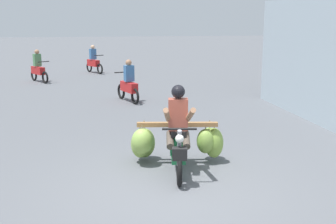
{
  "coord_description": "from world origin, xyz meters",
  "views": [
    {
      "loc": [
        -1.24,
        -6.37,
        2.71
      ],
      "look_at": [
        0.24,
        1.8,
        0.9
      ],
      "focal_mm": 46.17,
      "sensor_mm": 36.0,
      "label": 1
    }
  ],
  "objects_px": {
    "motorbike_main_loaded": "(174,140)",
    "motorbike_distant_ahead_left": "(38,69)",
    "motorbike_distant_far_ahead": "(94,62)",
    "motorbike_distant_ahead_right": "(129,85)"
  },
  "relations": [
    {
      "from": "motorbike_distant_ahead_left",
      "to": "motorbike_distant_far_ahead",
      "type": "xyz_separation_m",
      "value": [
        2.39,
        2.78,
        0.0
      ]
    },
    {
      "from": "motorbike_main_loaded",
      "to": "motorbike_distant_far_ahead",
      "type": "xyz_separation_m",
      "value": [
        -1.31,
        14.51,
        0.06
      ]
    },
    {
      "from": "motorbike_main_loaded",
      "to": "motorbike_distant_far_ahead",
      "type": "height_order",
      "value": "motorbike_main_loaded"
    },
    {
      "from": "motorbike_distant_ahead_left",
      "to": "motorbike_distant_ahead_right",
      "type": "height_order",
      "value": "same"
    },
    {
      "from": "motorbike_distant_ahead_right",
      "to": "motorbike_distant_far_ahead",
      "type": "distance_m",
      "value": 8.1
    },
    {
      "from": "motorbike_distant_ahead_right",
      "to": "motorbike_distant_far_ahead",
      "type": "height_order",
      "value": "same"
    },
    {
      "from": "motorbike_distant_ahead_right",
      "to": "motorbike_distant_ahead_left",
      "type": "bearing_deg",
      "value": 123.19
    },
    {
      "from": "motorbike_main_loaded",
      "to": "motorbike_distant_ahead_left",
      "type": "xyz_separation_m",
      "value": [
        -3.7,
        11.73,
        0.06
      ]
    },
    {
      "from": "motorbike_distant_ahead_left",
      "to": "motorbike_distant_ahead_right",
      "type": "xyz_separation_m",
      "value": [
        3.43,
        -5.25,
        0.0
      ]
    },
    {
      "from": "motorbike_main_loaded",
      "to": "motorbike_distant_ahead_left",
      "type": "distance_m",
      "value": 12.3
    }
  ]
}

